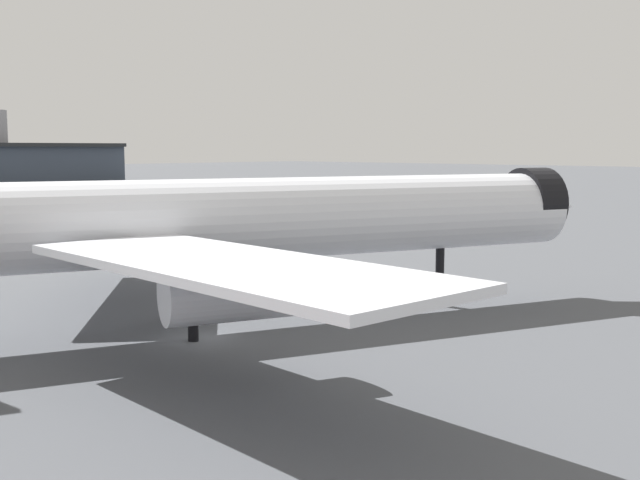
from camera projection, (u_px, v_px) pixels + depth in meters
ground at (198, 339)px, 46.41m from camera, size 900.00×900.00×0.00m
airliner_near_gate at (213, 223)px, 48.57m from camera, size 55.37×49.60×15.18m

